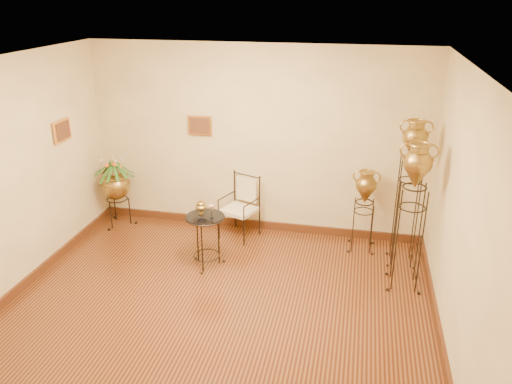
% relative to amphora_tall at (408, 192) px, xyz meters
% --- Properties ---
extents(ground, '(5.00, 5.00, 0.00)m').
position_rel_amphora_tall_xyz_m(ground, '(-2.15, -1.88, -1.03)').
color(ground, brown).
rests_on(ground, ground).
extents(room_shell, '(5.02, 5.02, 2.81)m').
position_rel_amphora_tall_xyz_m(room_shell, '(-2.16, -1.87, 0.71)').
color(room_shell, beige).
rests_on(room_shell, ground).
extents(amphora_tall, '(0.42, 0.42, 2.01)m').
position_rel_amphora_tall_xyz_m(amphora_tall, '(0.00, 0.00, 0.00)').
color(amphora_tall, black).
rests_on(amphora_tall, ground).
extents(amphora_mid, '(0.53, 0.53, 1.89)m').
position_rel_amphora_tall_xyz_m(amphora_mid, '(0.00, -0.58, -0.07)').
color(amphora_mid, black).
rests_on(amphora_mid, ground).
extents(amphora_short, '(0.44, 0.44, 1.21)m').
position_rel_amphora_tall_xyz_m(amphora_short, '(-0.54, 0.27, -0.43)').
color(amphora_short, black).
rests_on(amphora_short, ground).
extents(planter_urn, '(0.78, 0.78, 1.26)m').
position_rel_amphora_tall_xyz_m(planter_urn, '(-4.30, 0.27, -0.32)').
color(planter_urn, black).
rests_on(planter_urn, ground).
extents(armchair, '(0.66, 0.64, 0.93)m').
position_rel_amphora_tall_xyz_m(armchair, '(-2.34, 0.27, -0.56)').
color(armchair, black).
rests_on(armchair, ground).
extents(side_table, '(0.54, 0.54, 0.93)m').
position_rel_amphora_tall_xyz_m(side_table, '(-2.57, -0.65, -0.64)').
color(side_table, black).
rests_on(side_table, ground).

